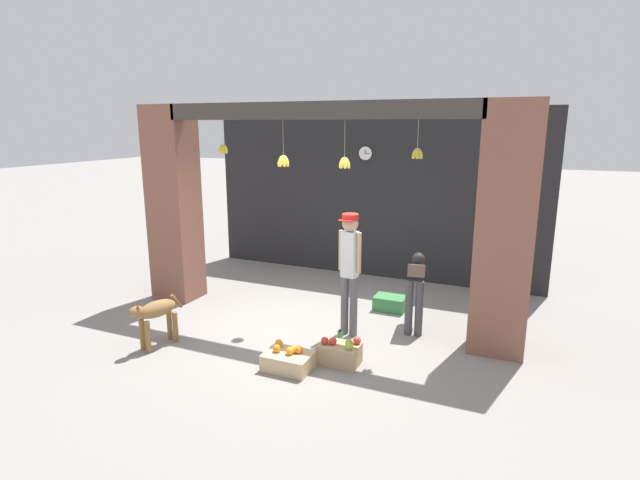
# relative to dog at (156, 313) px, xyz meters

# --- Properties ---
(ground_plane) EXTENTS (60.00, 60.00, 0.00)m
(ground_plane) POSITION_rel_dog_xyz_m (1.57, 1.42, -0.47)
(ground_plane) COLOR gray
(shop_back_wall) EXTENTS (6.48, 0.12, 3.20)m
(shop_back_wall) POSITION_rel_dog_xyz_m (1.57, 4.27, 1.13)
(shop_back_wall) COLOR #232326
(shop_back_wall) RESTS_ON ground_plane
(shop_pillar_left) EXTENTS (0.70, 0.60, 3.20)m
(shop_pillar_left) POSITION_rel_dog_xyz_m (-1.02, 1.72, 1.13)
(shop_pillar_left) COLOR brown
(shop_pillar_left) RESTS_ON ground_plane
(shop_pillar_right) EXTENTS (0.70, 0.60, 3.20)m
(shop_pillar_right) POSITION_rel_dog_xyz_m (4.15, 1.72, 1.13)
(shop_pillar_right) COLOR brown
(shop_pillar_right) RESTS_ON ground_plane
(storefront_awning) EXTENTS (4.58, 0.26, 0.91)m
(storefront_awning) POSITION_rel_dog_xyz_m (1.56, 1.54, 2.59)
(storefront_awning) COLOR #3D3833
(dog) EXTENTS (0.36, 0.79, 0.68)m
(dog) POSITION_rel_dog_xyz_m (0.00, 0.00, 0.00)
(dog) COLOR olive
(dog) RESTS_ON ground_plane
(shopkeeper) EXTENTS (0.34, 0.29, 1.73)m
(shopkeeper) POSITION_rel_dog_xyz_m (2.20, 1.40, 0.57)
(shopkeeper) COLOR #56565B
(shopkeeper) RESTS_ON ground_plane
(worker_stooping) EXTENTS (0.32, 0.79, 1.04)m
(worker_stooping) POSITION_rel_dog_xyz_m (3.01, 1.95, 0.22)
(worker_stooping) COLOR #424247
(worker_stooping) RESTS_ON ground_plane
(fruit_crate_oranges) EXTENTS (0.57, 0.42, 0.30)m
(fruit_crate_oranges) POSITION_rel_dog_xyz_m (1.89, 0.14, -0.35)
(fruit_crate_oranges) COLOR tan
(fruit_crate_oranges) RESTS_ON ground_plane
(fruit_crate_apples) EXTENTS (0.50, 0.33, 0.34)m
(fruit_crate_apples) POSITION_rel_dog_xyz_m (2.41, 0.51, -0.32)
(fruit_crate_apples) COLOR tan
(fruit_crate_apples) RESTS_ON ground_plane
(produce_box_green) EXTENTS (0.49, 0.35, 0.23)m
(produce_box_green) POSITION_rel_dog_xyz_m (2.48, 2.55, -0.35)
(produce_box_green) COLOR #387A42
(produce_box_green) RESTS_ON ground_plane
(water_bottle) EXTENTS (0.07, 0.07, 0.25)m
(water_bottle) POSITION_rel_dog_xyz_m (2.25, 0.94, -0.35)
(water_bottle) COLOR #38934C
(water_bottle) RESTS_ON ground_plane
(wall_clock) EXTENTS (0.27, 0.03, 0.27)m
(wall_clock) POSITION_rel_dog_xyz_m (1.47, 4.19, 1.90)
(wall_clock) COLOR black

